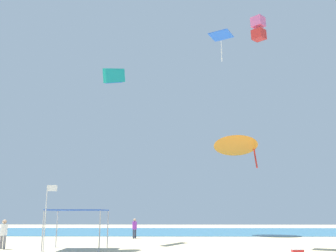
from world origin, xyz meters
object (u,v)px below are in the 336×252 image
Objects in this scene: kite_box_pink at (258,28)px; canopy_tent at (78,212)px; kite_parafoil_teal at (114,76)px; person_near_tent at (4,232)px; banner_flag at (47,211)px; kite_diamond_blue at (221,37)px; kite_delta_orange at (236,142)px; person_central at (135,227)px.

canopy_tent is at bearing 90.22° from kite_box_pink.
canopy_tent is at bearing 7.33° from kite_parafoil_teal.
person_near_tent is 0.47× the size of banner_flag.
kite_box_pink is (17.43, 19.71, 21.42)m from banner_flag.
banner_flag is at bearing 179.93° from person_near_tent.
kite_delta_orange is (2.84, 12.87, -5.71)m from kite_diamond_blue.
canopy_tent is at bearing 13.01° from person_central.
canopy_tent is at bearing 56.30° from kite_delta_orange.
kite_diamond_blue is at bearing 20.65° from banner_flag.
kite_delta_orange is at bearing 144.33° from person_central.
kite_box_pink is at bearing 146.93° from person_central.
kite_box_pink reaches higher than kite_delta_orange.
banner_flag is 0.76× the size of kite_delta_orange.
kite_parafoil_teal is at bearing 72.91° from banner_flag.
canopy_tent is 16.13m from kite_diamond_blue.
canopy_tent is at bearing 131.07° from kite_diamond_blue.
person_central is 27.59m from kite_box_pink.
kite_delta_orange is (11.36, 9.30, -3.99)m from kite_parafoil_teal.
person_near_tent is 20.00m from kite_diamond_blue.
person_near_tent is at bearing 150.19° from banner_flag.
kite_box_pink is at bearing 48.51° from banner_flag.
person_central is at bearing 76.19° from canopy_tent.
kite_delta_orange is at bearing 14.62° from kite_diamond_blue.
kite_delta_orange is (9.87, 5.14, 8.35)m from person_central.
kite_parafoil_teal is (2.36, 7.67, 11.08)m from banner_flag.
kite_parafoil_teal reaches higher than kite_delta_orange.
person_central is 17.52m from kite_diamond_blue.
canopy_tent is 1.92× the size of person_near_tent.
kite_diamond_blue is at bearing 69.10° from person_central.
canopy_tent is 20.87m from kite_delta_orange.
kite_diamond_blue is (10.88, 4.10, 12.80)m from banner_flag.
kite_delta_orange reaches higher than person_near_tent.
kite_box_pink is 1.38× the size of kite_diamond_blue.
kite_diamond_blue is 14.37m from kite_delta_orange.
banner_flag is at bearing -128.30° from canopy_tent.
kite_box_pink reaches higher than person_central.
canopy_tent is at bearing -151.68° from person_near_tent.
kite_box_pink is at bearing -138.29° from kite_delta_orange.
person_near_tent is 3.89m from banner_flag.
person_near_tent is 0.83× the size of kite_diamond_blue.
banner_flag is at bearing 137.71° from kite_diamond_blue.
kite_box_pink reaches higher than person_near_tent.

